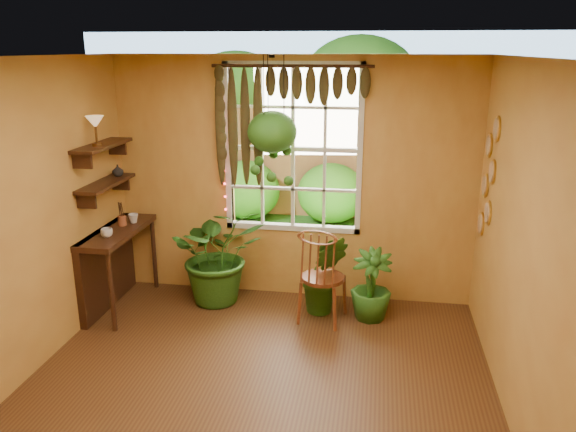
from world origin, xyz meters
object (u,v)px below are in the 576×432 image
at_px(counter_ledge, 110,259).
at_px(hanging_basket, 272,136).
at_px(potted_plant_mid, 324,274).
at_px(windsor_chair, 322,290).
at_px(potted_plant_left, 218,254).

distance_m(counter_ledge, hanging_basket, 2.22).
distance_m(counter_ledge, potted_plant_mid, 2.34).
distance_m(windsor_chair, hanging_basket, 1.69).
xyz_separation_m(potted_plant_mid, hanging_basket, (-0.59, 0.17, 1.44)).
xyz_separation_m(counter_ledge, hanging_basket, (1.74, 0.39, 1.33)).
bearing_deg(windsor_chair, potted_plant_left, 177.40).
distance_m(potted_plant_mid, hanging_basket, 1.56).
bearing_deg(hanging_basket, potted_plant_left, -173.81).
height_order(counter_ledge, potted_plant_mid, counter_ledge).
relative_size(windsor_chair, hanging_basket, 0.89).
bearing_deg(potted_plant_left, potted_plant_mid, -4.89).
height_order(windsor_chair, potted_plant_left, windsor_chair).
bearing_deg(counter_ledge, potted_plant_mid, 5.34).
distance_m(potted_plant_left, potted_plant_mid, 1.21).
xyz_separation_m(windsor_chair, hanging_basket, (-0.58, 0.37, 1.54)).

